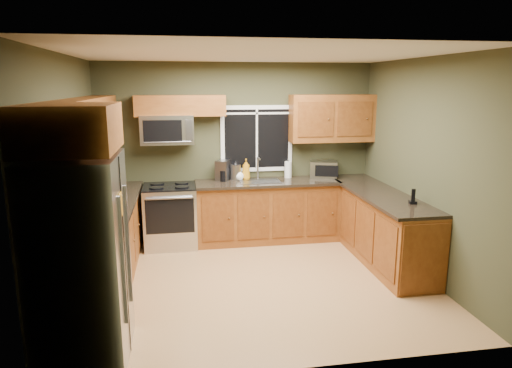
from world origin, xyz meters
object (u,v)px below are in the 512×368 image
object	(u,v)px
paper_towel_roll	(288,170)
microwave	(167,130)
range	(171,216)
soap_bottle_a	(246,169)
soap_bottle_c	(239,174)
refrigerator	(81,261)
cordless_phone	(413,199)
kettle	(236,171)
toaster_oven	(323,169)
coffee_maker	(223,171)

from	to	relation	value
paper_towel_roll	microwave	bearing A→B (deg)	-177.68
paper_towel_roll	range	bearing A→B (deg)	-173.45
microwave	range	bearing A→B (deg)	-89.98
soap_bottle_a	soap_bottle_c	world-z (taller)	soap_bottle_a
refrigerator	soap_bottle_c	world-z (taller)	refrigerator
soap_bottle_c	cordless_phone	xyz separation A→B (m)	(1.92, -1.76, -0.03)
kettle	soap_bottle_c	xyz separation A→B (m)	(0.05, -0.03, -0.04)
range	toaster_oven	size ratio (longest dim) A/B	1.93
paper_towel_roll	refrigerator	bearing A→B (deg)	-130.23
coffee_maker	soap_bottle_a	distance (m)	0.36
kettle	paper_towel_roll	size ratio (longest dim) A/B	1.02
soap_bottle_a	soap_bottle_c	size ratio (longest dim) A/B	1.78
range	paper_towel_roll	xyz separation A→B (m)	(1.83, 0.21, 0.60)
soap_bottle_c	coffee_maker	bearing A→B (deg)	175.21
toaster_oven	coffee_maker	xyz separation A→B (m)	(-1.58, 0.02, 0.01)
kettle	paper_towel_roll	world-z (taller)	kettle
soap_bottle_c	refrigerator	bearing A→B (deg)	-120.79
paper_towel_roll	cordless_phone	world-z (taller)	paper_towel_roll
refrigerator	kettle	xyz separation A→B (m)	(1.69, 2.95, 0.17)
soap_bottle_c	cordless_phone	size ratio (longest dim) A/B	0.95
kettle	cordless_phone	xyz separation A→B (m)	(1.97, -1.79, -0.08)
soap_bottle_c	cordless_phone	distance (m)	2.60
paper_towel_roll	soap_bottle_c	size ratio (longest dim) A/B	1.59
toaster_oven	microwave	bearing A→B (deg)	-179.74
toaster_oven	soap_bottle_a	world-z (taller)	soap_bottle_a
kettle	soap_bottle_c	distance (m)	0.07
microwave	soap_bottle_c	xyz separation A→B (m)	(1.05, 0.01, -0.70)
coffee_maker	soap_bottle_c	xyz separation A→B (m)	(0.24, -0.02, -0.05)
range	toaster_oven	bearing A→B (deg)	3.52
refrigerator	coffee_maker	world-z (taller)	refrigerator
coffee_maker	paper_towel_roll	size ratio (longest dim) A/B	1.08
refrigerator	cordless_phone	distance (m)	3.84
coffee_maker	paper_towel_roll	bearing A→B (deg)	2.32
coffee_maker	refrigerator	bearing A→B (deg)	-116.99
microwave	refrigerator	bearing A→B (deg)	-103.34
range	paper_towel_roll	bearing A→B (deg)	6.55
microwave	soap_bottle_a	world-z (taller)	microwave
toaster_oven	soap_bottle_c	bearing A→B (deg)	179.92
kettle	soap_bottle_a	world-z (taller)	soap_bottle_a
paper_towel_roll	soap_bottle_a	size ratio (longest dim) A/B	0.89
toaster_oven	cordless_phone	world-z (taller)	toaster_oven
range	cordless_phone	xyz separation A→B (m)	(2.97, -1.61, 0.53)
microwave	soap_bottle_a	xyz separation A→B (m)	(1.16, 0.05, -0.63)
soap_bottle_a	coffee_maker	bearing A→B (deg)	-177.48
refrigerator	range	bearing A→B (deg)	76.03
toaster_oven	kettle	size ratio (longest dim) A/B	1.68
kettle	soap_bottle_a	size ratio (longest dim) A/B	0.91
refrigerator	coffee_maker	bearing A→B (deg)	63.01
soap_bottle_a	kettle	bearing A→B (deg)	-178.54
coffee_maker	cordless_phone	bearing A→B (deg)	-39.44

